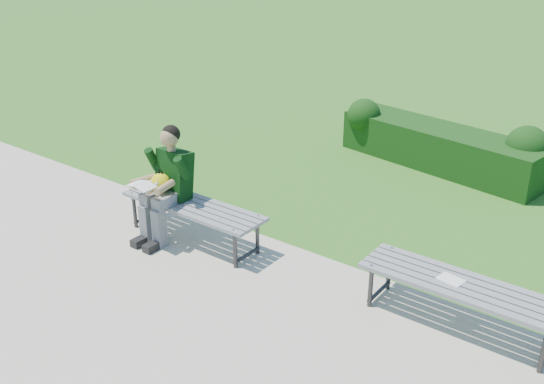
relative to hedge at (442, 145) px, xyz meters
name	(u,v)px	position (x,y,z in m)	size (l,w,h in m)	color
ground	(300,250)	(-0.25, -3.38, -0.35)	(80.00, 80.00, 0.00)	#217414
walkway	(192,324)	(-0.25, -5.13, -0.34)	(30.00, 3.50, 0.02)	beige
hedge	(442,145)	(0.00, 0.00, 0.00)	(3.22, 1.32, 0.86)	#183B10
bench_left	(193,209)	(-1.34, -3.94, 0.06)	(1.80, 0.50, 0.46)	gray
bench_right	(461,289)	(1.70, -3.72, 0.06)	(1.80, 0.50, 0.46)	gray
seated_boy	(166,181)	(-1.64, -4.04, 0.36)	(0.56, 0.76, 1.31)	gray
paper_sheet	(451,280)	(1.60, -3.72, 0.12)	(0.24, 0.19, 0.01)	white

